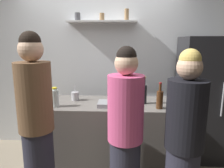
% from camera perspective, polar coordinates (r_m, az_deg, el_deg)
% --- Properties ---
extents(back_wall_assembly, '(4.80, 0.32, 2.60)m').
position_cam_1_polar(back_wall_assembly, '(3.41, -2.95, 4.69)').
color(back_wall_assembly, white).
rests_on(back_wall_assembly, ground).
extents(refrigerator, '(0.60, 0.63, 1.78)m').
position_cam_1_polar(refrigerator, '(3.28, 22.99, -3.90)').
color(refrigerator, black).
rests_on(refrigerator, ground).
extents(counter, '(1.63, 0.71, 0.93)m').
position_cam_1_polar(counter, '(2.90, -0.00, -13.95)').
color(counter, '#66605B').
rests_on(counter, ground).
extents(baking_pan, '(0.34, 0.24, 0.05)m').
position_cam_1_polar(baking_pan, '(2.60, -0.11, -5.46)').
color(baking_pan, gray).
rests_on(baking_pan, counter).
extents(utensil_holder, '(0.10, 0.10, 0.22)m').
position_cam_1_polar(utensil_holder, '(2.87, -10.03, -3.27)').
color(utensil_holder, '#B2B2B7').
rests_on(utensil_holder, counter).
extents(wine_bottle_amber_glass, '(0.08, 0.08, 0.32)m').
position_cam_1_polar(wine_bottle_amber_glass, '(2.53, 12.94, -4.01)').
color(wine_bottle_amber_glass, '#472814').
rests_on(wine_bottle_amber_glass, counter).
extents(wine_bottle_dark_glass, '(0.07, 0.07, 0.35)m').
position_cam_1_polar(wine_bottle_dark_glass, '(2.69, 8.75, -2.61)').
color(wine_bottle_dark_glass, black).
rests_on(wine_bottle_dark_glass, counter).
extents(water_bottle_plastic, '(0.09, 0.09, 0.24)m').
position_cam_1_polar(water_bottle_plastic, '(2.64, -15.34, -3.70)').
color(water_bottle_plastic, silver).
rests_on(water_bottle_plastic, counter).
extents(person_brown_jacket, '(0.34, 0.34, 1.81)m').
position_cam_1_polar(person_brown_jacket, '(2.22, -19.97, -10.37)').
color(person_brown_jacket, '#262633').
rests_on(person_brown_jacket, ground).
extents(person_pink_top, '(0.34, 0.34, 1.68)m').
position_cam_1_polar(person_pink_top, '(2.05, 3.67, -13.91)').
color(person_pink_top, '#262633').
rests_on(person_pink_top, ground).
extents(person_blonde, '(0.34, 0.34, 1.66)m').
position_cam_1_polar(person_blonde, '(2.03, 19.06, -15.22)').
color(person_blonde, '#262633').
rests_on(person_blonde, ground).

